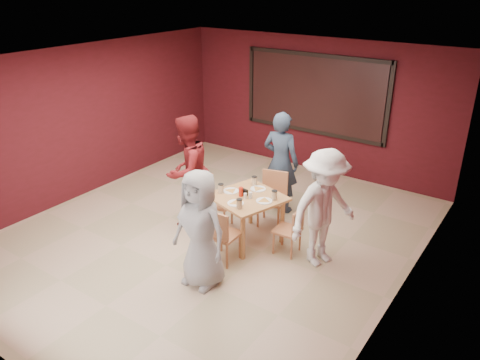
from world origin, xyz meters
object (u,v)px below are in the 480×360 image
Objects in this scene: chair_front at (221,233)px; diner_left at (187,171)px; chair_back at (273,195)px; chair_right at (291,228)px; diner_right at (324,209)px; diner_front at (200,229)px; dining_table at (247,202)px; diner_back at (281,162)px; chair_left at (214,200)px.

diner_left reaches higher than chair_front.
chair_front is 0.96× the size of chair_back.
diner_right is (0.47, 0.05, 0.45)m from chair_right.
chair_front is 0.47× the size of diner_left.
diner_right reaches higher than diner_front.
diner_back is (-0.12, 1.22, 0.23)m from dining_table.
diner_left is (-1.29, 1.23, 0.10)m from diner_front.
chair_back is 1.04× the size of chair_left.
chair_front is 1.10m from chair_left.
diner_right is at bearing 1.31° from chair_left.
dining_table is at bearing -4.89° from chair_left.
diner_front is at bearing 162.81° from diner_right.
chair_front is at bearing -132.16° from chair_right.
chair_back is at bearing 120.89° from diner_left.
chair_back is 1.02m from chair_right.
diner_left reaches higher than diner_right.
chair_back is at bearing 137.40° from chair_right.
diner_front is at bearing -87.14° from chair_back.
diner_left is at bearing -146.25° from chair_back.
chair_left is (-0.70, 0.06, -0.19)m from dining_table.
chair_front is at bearing 90.90° from diner_back.
chair_right is 2.00m from diner_left.
diner_right reaches higher than chair_front.
dining_table is 0.65× the size of diner_left.
chair_front is 0.48× the size of diner_back.
diner_left is 2.41m from diner_right.
diner_left is at bearing 150.34° from chair_front.
chair_front is at bearing -86.40° from dining_table.
chair_right is at bearing 117.85° from diner_right.
diner_left reaches higher than diner_back.
chair_back is 1.18× the size of chair_right.
chair_left is 0.52× the size of diner_front.
chair_front is 1.00× the size of chair_left.
dining_table is 0.77m from chair_front.
chair_right is 1.54m from diner_front.
diner_right is (2.41, 0.16, -0.05)m from diner_left.
diner_front reaches higher than chair_right.
chair_left is at bearing 175.11° from dining_table.
chair_front is 1.49m from chair_back.
chair_front is 1.14× the size of chair_right.
chair_back is 0.64m from diner_back.
diner_front is at bearing -81.72° from chair_front.
chair_back is at bearing 102.70° from diner_back.
diner_back is at bearing 94.88° from chair_front.
diner_right is (1.12, 1.39, 0.05)m from diner_front.
chair_right is at bearing 65.00° from diner_front.
dining_table is 1.25m from diner_back.
chair_front is (0.05, -0.75, -0.18)m from dining_table.
chair_right is 0.44× the size of diner_right.
diner_left is (-1.17, -0.06, 0.26)m from dining_table.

